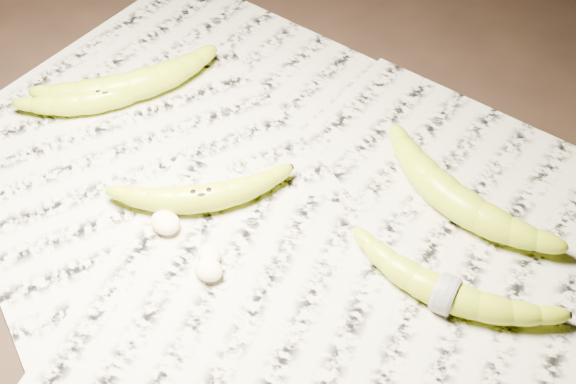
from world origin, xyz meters
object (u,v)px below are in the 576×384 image
Objects in this scene: banana_taped at (446,292)px; banana_upper_a at (453,197)px; banana_left_b at (130,84)px; banana_center at (201,196)px; banana_left_a at (106,95)px.

banana_upper_a is at bearing 107.53° from banana_taped.
banana_center is (0.20, -0.08, -0.00)m from banana_left_b.
banana_upper_a reaches higher than banana_taped.
banana_upper_a is (0.43, 0.13, 0.00)m from banana_left_a.
banana_left_a is at bearing -154.10° from banana_upper_a.
banana_taped is at bearing -58.84° from banana_left_a.
banana_left_b reaches higher than banana_center.
banana_taped is at bearing -36.28° from banana_center.
banana_taped is (0.50, 0.01, 0.00)m from banana_left_a.
banana_left_a is 1.07× the size of banana_center.
banana_left_a is 0.50m from banana_taped.
banana_left_b is at bearing 109.55° from banana_center.
banana_left_b and banana_upper_a have the same top height.
banana_center is at bearing -81.96° from banana_left_b.
banana_center is 0.29m from banana_taped.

